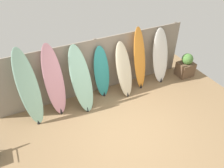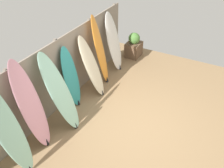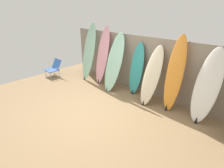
{
  "view_description": "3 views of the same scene",
  "coord_description": "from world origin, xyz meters",
  "px_view_note": "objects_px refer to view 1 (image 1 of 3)",
  "views": [
    {
      "loc": [
        -2.07,
        -3.33,
        4.47
      ],
      "look_at": [
        -0.04,
        0.84,
        1.01
      ],
      "focal_mm": 35.0,
      "sensor_mm": 36.0,
      "label": 1
    },
    {
      "loc": [
        -3.95,
        -1.56,
        4.26
      ],
      "look_at": [
        0.27,
        0.71,
        0.83
      ],
      "focal_mm": 40.0,
      "sensor_mm": 36.0,
      "label": 2
    },
    {
      "loc": [
        3.08,
        -2.52,
        2.6
      ],
      "look_at": [
        0.25,
        0.44,
        0.78
      ],
      "focal_mm": 28.0,
      "sensor_mm": 36.0,
      "label": 3
    }
  ],
  "objects_px": {
    "surfboard_white_6": "(160,56)",
    "surfboard_pink_1": "(54,81)",
    "surfboard_seafoam_0": "(28,88)",
    "surfboard_seafoam_2": "(81,80)",
    "surfboard_cream_4": "(124,70)",
    "surfboard_teal_3": "(102,73)",
    "surfboard_orange_5": "(140,59)",
    "planter_box": "(186,66)"
  },
  "relations": [
    {
      "from": "surfboard_white_6",
      "to": "surfboard_pink_1",
      "type": "bearing_deg",
      "value": -179.96
    },
    {
      "from": "surfboard_seafoam_0",
      "to": "surfboard_seafoam_2",
      "type": "distance_m",
      "value": 1.4
    },
    {
      "from": "surfboard_seafoam_0",
      "to": "surfboard_cream_4",
      "type": "relative_size",
      "value": 1.26
    },
    {
      "from": "surfboard_seafoam_2",
      "to": "surfboard_teal_3",
      "type": "bearing_deg",
      "value": 18.11
    },
    {
      "from": "surfboard_seafoam_2",
      "to": "surfboard_white_6",
      "type": "xyz_separation_m",
      "value": [
        2.81,
        0.15,
        -0.02
      ]
    },
    {
      "from": "surfboard_seafoam_2",
      "to": "surfboard_orange_5",
      "type": "relative_size",
      "value": 0.93
    },
    {
      "from": "surfboard_seafoam_0",
      "to": "surfboard_orange_5",
      "type": "relative_size",
      "value": 1.04
    },
    {
      "from": "surfboard_cream_4",
      "to": "surfboard_seafoam_2",
      "type": "bearing_deg",
      "value": -177.62
    },
    {
      "from": "surfboard_seafoam_0",
      "to": "surfboard_white_6",
      "type": "distance_m",
      "value": 4.2
    },
    {
      "from": "surfboard_teal_3",
      "to": "surfboard_orange_5",
      "type": "xyz_separation_m",
      "value": [
        1.27,
        -0.08,
        0.19
      ]
    },
    {
      "from": "surfboard_teal_3",
      "to": "planter_box",
      "type": "height_order",
      "value": "surfboard_teal_3"
    },
    {
      "from": "surfboard_orange_5",
      "to": "surfboard_teal_3",
      "type": "bearing_deg",
      "value": 176.29
    },
    {
      "from": "surfboard_seafoam_2",
      "to": "planter_box",
      "type": "relative_size",
      "value": 2.18
    },
    {
      "from": "surfboard_white_6",
      "to": "surfboard_teal_3",
      "type": "bearing_deg",
      "value": 177.7
    },
    {
      "from": "surfboard_orange_5",
      "to": "planter_box",
      "type": "bearing_deg",
      "value": -7.71
    },
    {
      "from": "surfboard_seafoam_0",
      "to": "surfboard_seafoam_2",
      "type": "height_order",
      "value": "surfboard_seafoam_0"
    },
    {
      "from": "surfboard_white_6",
      "to": "planter_box",
      "type": "bearing_deg",
      "value": -13.65
    },
    {
      "from": "surfboard_seafoam_2",
      "to": "surfboard_orange_5",
      "type": "bearing_deg",
      "value": 4.44
    },
    {
      "from": "surfboard_seafoam_0",
      "to": "surfboard_orange_5",
      "type": "bearing_deg",
      "value": 1.11
    },
    {
      "from": "surfboard_seafoam_0",
      "to": "surfboard_pink_1",
      "type": "height_order",
      "value": "surfboard_seafoam_0"
    },
    {
      "from": "surfboard_seafoam_0",
      "to": "planter_box",
      "type": "bearing_deg",
      "value": -1.97
    },
    {
      "from": "surfboard_seafoam_2",
      "to": "surfboard_white_6",
      "type": "height_order",
      "value": "surfboard_seafoam_2"
    },
    {
      "from": "surfboard_pink_1",
      "to": "planter_box",
      "type": "relative_size",
      "value": 2.37
    },
    {
      "from": "surfboard_seafoam_2",
      "to": "surfboard_teal_3",
      "type": "relative_size",
      "value": 1.14
    },
    {
      "from": "surfboard_cream_4",
      "to": "surfboard_orange_5",
      "type": "xyz_separation_m",
      "value": [
        0.61,
        0.1,
        0.17
      ]
    },
    {
      "from": "surfboard_seafoam_0",
      "to": "surfboard_pink_1",
      "type": "relative_size",
      "value": 1.03
    },
    {
      "from": "surfboard_seafoam_2",
      "to": "surfboard_pink_1",
      "type": "bearing_deg",
      "value": 167.97
    },
    {
      "from": "surfboard_seafoam_0",
      "to": "surfboard_seafoam_2",
      "type": "relative_size",
      "value": 1.12
    },
    {
      "from": "surfboard_cream_4",
      "to": "planter_box",
      "type": "bearing_deg",
      "value": -3.48
    },
    {
      "from": "surfboard_teal_3",
      "to": "planter_box",
      "type": "bearing_deg",
      "value": -6.06
    },
    {
      "from": "surfboard_seafoam_2",
      "to": "surfboard_orange_5",
      "type": "distance_m",
      "value": 2.01
    },
    {
      "from": "surfboard_pink_1",
      "to": "planter_box",
      "type": "distance_m",
      "value": 4.57
    },
    {
      "from": "surfboard_seafoam_2",
      "to": "surfboard_teal_3",
      "type": "distance_m",
      "value": 0.78
    },
    {
      "from": "surfboard_white_6",
      "to": "surfboard_seafoam_0",
      "type": "bearing_deg",
      "value": -179.12
    },
    {
      "from": "surfboard_pink_1",
      "to": "surfboard_cream_4",
      "type": "distance_m",
      "value": 2.12
    },
    {
      "from": "surfboard_seafoam_2",
      "to": "surfboard_teal_3",
      "type": "xyz_separation_m",
      "value": [
        0.73,
        0.24,
        -0.12
      ]
    },
    {
      "from": "surfboard_seafoam_0",
      "to": "surfboard_pink_1",
      "type": "bearing_deg",
      "value": 5.28
    },
    {
      "from": "surfboard_seafoam_0",
      "to": "surfboard_seafoam_2",
      "type": "bearing_deg",
      "value": -3.71
    },
    {
      "from": "surfboard_seafoam_0",
      "to": "surfboard_pink_1",
      "type": "xyz_separation_m",
      "value": [
        0.68,
        0.06,
        -0.04
      ]
    },
    {
      "from": "surfboard_pink_1",
      "to": "surfboard_orange_5",
      "type": "xyz_separation_m",
      "value": [
        2.72,
        0.0,
        -0.01
      ]
    },
    {
      "from": "surfboard_seafoam_2",
      "to": "surfboard_seafoam_0",
      "type": "bearing_deg",
      "value": 176.29
    },
    {
      "from": "surfboard_pink_1",
      "to": "planter_box",
      "type": "bearing_deg",
      "value": -3.05
    }
  ]
}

